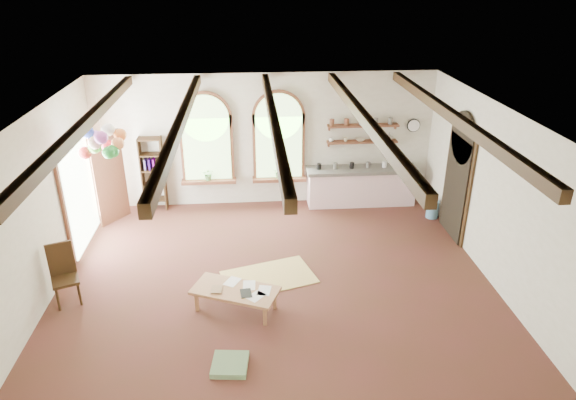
{
  "coord_description": "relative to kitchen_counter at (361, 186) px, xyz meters",
  "views": [
    {
      "loc": [
        -0.42,
        -8.21,
        5.39
      ],
      "look_at": [
        0.29,
        0.6,
        1.35
      ],
      "focal_mm": 32.0,
      "sensor_mm": 36.0,
      "label": 1
    }
  ],
  "objects": [
    {
      "name": "shelf_bowl_a",
      "position": [
        -0.05,
        0.18,
        1.12
      ],
      "size": [
        0.22,
        0.22,
        0.05
      ],
      "primitive_type": "imported",
      "color": "beige",
      "rests_on": "wall_shelf_lower"
    },
    {
      "name": "ceiling_beams",
      "position": [
        -2.3,
        -3.2,
        2.62
      ],
      "size": [
        6.2,
        6.8,
        0.18
      ],
      "primitive_type": null,
      "color": "#372411",
      "rests_on": "ceiling"
    },
    {
      "name": "bookshelf",
      "position": [
        -5.0,
        0.12,
        0.42
      ],
      "size": [
        0.53,
        0.32,
        1.8
      ],
      "color": "#372411",
      "rests_on": "floor"
    },
    {
      "name": "potted_plant_right",
      "position": [
        -2.0,
        0.12,
        0.37
      ],
      "size": [
        0.27,
        0.23,
        0.3
      ],
      "primitive_type": "imported",
      "color": "#598C4C",
      "rests_on": "window_right"
    },
    {
      "name": "water_jug_b",
      "position": [
        1.52,
        -0.9,
        -0.24
      ],
      "size": [
        0.28,
        0.28,
        0.54
      ],
      "color": "#5A96C2",
      "rests_on": "floor"
    },
    {
      "name": "balloon_cluster",
      "position": [
        -5.49,
        -1.82,
        1.86
      ],
      "size": [
        0.87,
        0.9,
        1.15
      ],
      "color": "white",
      "rests_on": "floor"
    },
    {
      "name": "floor_cushion",
      "position": [
        -3.1,
        -5.5,
        -0.43
      ],
      "size": [
        0.57,
        0.57,
        0.09
      ],
      "primitive_type": "cube",
      "rotation": [
        0.0,
        0.0,
        -0.11
      ],
      "color": "#64855C",
      "rests_on": "floor"
    },
    {
      "name": "left_doorway",
      "position": [
        -6.25,
        -1.4,
        0.67
      ],
      "size": [
        0.1,
        1.9,
        2.5
      ],
      "primitive_type": "cube",
      "color": "brown",
      "rests_on": "floor"
    },
    {
      "name": "floor_mat",
      "position": [
        -2.42,
        -3.16,
        -0.47
      ],
      "size": [
        1.9,
        1.47,
        0.02
      ],
      "primitive_type": "cube",
      "rotation": [
        0.0,
        0.0,
        0.29
      ],
      "color": "#D4C26A",
      "rests_on": "floor"
    },
    {
      "name": "shelf_cup_b",
      "position": [
        -0.4,
        0.18,
        1.14
      ],
      "size": [
        0.1,
        0.1,
        0.09
      ],
      "primitive_type": "imported",
      "color": "beige",
      "rests_on": "wall_shelf_lower"
    },
    {
      "name": "right_doorway",
      "position": [
        1.65,
        -1.7,
        0.62
      ],
      "size": [
        0.1,
        1.3,
        2.4
      ],
      "primitive_type": "cube",
      "color": "black",
      "rests_on": "floor"
    },
    {
      "name": "kitchen_counter",
      "position": [
        0.0,
        0.0,
        0.0
      ],
      "size": [
        2.68,
        0.62,
        0.94
      ],
      "color": "white",
      "rests_on": "floor"
    },
    {
      "name": "wall_shelf_upper",
      "position": [
        0.0,
        0.18,
        1.47
      ],
      "size": [
        1.7,
        0.24,
        0.04
      ],
      "primitive_type": "cube",
      "color": "brown",
      "rests_on": "wall_back"
    },
    {
      "name": "water_jug_a",
      "position": [
        0.8,
        0.0,
        -0.2
      ],
      "size": [
        0.33,
        0.33,
        0.65
      ],
      "color": "#5A96C2",
      "rests_on": "floor"
    },
    {
      "name": "tablet",
      "position": [
        -2.84,
        -4.24,
        -0.06
      ],
      "size": [
        0.21,
        0.28,
        0.01
      ],
      "primitive_type": "cube",
      "rotation": [
        0.0,
        0.0,
        0.11
      ],
      "color": "black",
      "rests_on": "coffee_table"
    },
    {
      "name": "table_book",
      "position": [
        -3.43,
        -4.09,
        -0.05
      ],
      "size": [
        0.2,
        0.27,
        0.02
      ],
      "primitive_type": "imported",
      "rotation": [
        0.0,
        0.0,
        -0.09
      ],
      "color": "olive",
      "rests_on": "coffee_table"
    },
    {
      "name": "window_left",
      "position": [
        -3.7,
        0.23,
        1.16
      ],
      "size": [
        1.3,
        0.28,
        2.2
      ],
      "color": "brown",
      "rests_on": "floor"
    },
    {
      "name": "wall_clock",
      "position": [
        1.25,
        0.25,
        1.42
      ],
      "size": [
        0.32,
        0.04,
        0.32
      ],
      "primitive_type": "cylinder",
      "rotation": [
        1.57,
        0.0,
        0.0
      ],
      "color": "black",
      "rests_on": "wall_back"
    },
    {
      "name": "window_right",
      "position": [
        -2.0,
        0.23,
        1.16
      ],
      "size": [
        1.3,
        0.28,
        2.2
      ],
      "color": "brown",
      "rests_on": "floor"
    },
    {
      "name": "floor",
      "position": [
        -2.3,
        -3.2,
        -0.48
      ],
      "size": [
        8.0,
        8.0,
        0.0
      ],
      "primitive_type": "plane",
      "color": "#562923",
      "rests_on": "ground"
    },
    {
      "name": "side_chair",
      "position": [
        -5.96,
        -3.64,
        -0.16
      ],
      "size": [
        0.57,
        0.57,
        1.1
      ],
      "color": "#372411",
      "rests_on": "floor"
    },
    {
      "name": "shelf_vase",
      "position": [
        0.65,
        0.18,
        1.19
      ],
      "size": [
        0.18,
        0.18,
        0.19
      ],
      "primitive_type": "imported",
      "color": "slate",
      "rests_on": "wall_shelf_lower"
    },
    {
      "name": "wall_shelf_lower",
      "position": [
        0.0,
        0.18,
        1.07
      ],
      "size": [
        1.7,
        0.24,
        0.04
      ],
      "primitive_type": "cube",
      "color": "brown",
      "rests_on": "wall_back"
    },
    {
      "name": "potted_plant_left",
      "position": [
        -3.7,
        0.12,
        0.37
      ],
      "size": [
        0.27,
        0.23,
        0.3
      ],
      "primitive_type": "imported",
      "color": "#598C4C",
      "rests_on": "window_left"
    },
    {
      "name": "shelf_cup_a",
      "position": [
        -0.75,
        0.18,
        1.14
      ],
      "size": [
        0.12,
        0.1,
        0.1
      ],
      "primitive_type": "imported",
      "color": "white",
      "rests_on": "wall_shelf_lower"
    },
    {
      "name": "shelf_bowl_b",
      "position": [
        0.3,
        0.18,
        1.12
      ],
      "size": [
        0.2,
        0.2,
        0.06
      ],
      "primitive_type": "imported",
      "color": "#8C664C",
      "rests_on": "wall_shelf_lower"
    },
    {
      "name": "coffee_table",
      "position": [
        -3.03,
        -4.1,
        -0.11
      ],
      "size": [
        1.59,
        1.17,
        0.41
      ],
      "color": "#A5774B",
      "rests_on": "floor"
    }
  ]
}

